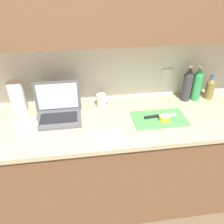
% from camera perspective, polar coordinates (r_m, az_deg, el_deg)
% --- Properties ---
extents(ground_plane, '(12.00, 12.00, 0.00)m').
position_cam_1_polar(ground_plane, '(2.37, -3.72, -20.01)').
color(ground_plane, brown).
rests_on(ground_plane, ground).
extents(wall_back, '(5.20, 0.38, 2.60)m').
position_cam_1_polar(wall_back, '(1.72, -6.51, 21.71)').
color(wall_back, white).
rests_on(wall_back, ground_plane).
extents(counter_unit, '(2.26, 0.65, 0.88)m').
position_cam_1_polar(counter_unit, '(2.03, -4.75, -12.30)').
color(counter_unit, brown).
rests_on(counter_unit, ground_plane).
extents(laptop, '(0.34, 0.25, 0.26)m').
position_cam_1_polar(laptop, '(1.81, -12.78, 0.57)').
color(laptop, '#515156').
rests_on(laptop, counter_unit).
extents(cutting_board, '(0.39, 0.24, 0.01)m').
position_cam_1_polar(cutting_board, '(1.80, 11.30, -1.55)').
color(cutting_board, '#4C9E51').
rests_on(cutting_board, counter_unit).
extents(knife, '(0.26, 0.06, 0.02)m').
position_cam_1_polar(knife, '(1.80, 10.32, -1.02)').
color(knife, silver).
rests_on(knife, cutting_board).
extents(lemon_half_cut, '(0.07, 0.07, 0.04)m').
position_cam_1_polar(lemon_half_cut, '(1.77, 12.53, -1.41)').
color(lemon_half_cut, yellow).
rests_on(lemon_half_cut, cutting_board).
extents(bottle_green_soda, '(0.08, 0.08, 0.31)m').
position_cam_1_polar(bottle_green_soda, '(2.05, 17.69, 6.38)').
color(bottle_green_soda, '#333338').
rests_on(bottle_green_soda, counter_unit).
extents(bottle_oil_tall, '(0.08, 0.08, 0.31)m').
position_cam_1_polar(bottle_oil_tall, '(2.08, 19.78, 6.40)').
color(bottle_oil_tall, '#2D934C').
rests_on(bottle_oil_tall, counter_unit).
extents(bottle_water_clear, '(0.07, 0.07, 0.20)m').
position_cam_1_polar(bottle_water_clear, '(2.16, 22.48, 5.31)').
color(bottle_water_clear, olive).
rests_on(bottle_water_clear, counter_unit).
extents(measuring_cup, '(0.10, 0.08, 0.10)m').
position_cam_1_polar(measuring_cup, '(1.90, -2.56, 2.83)').
color(measuring_cup, silver).
rests_on(measuring_cup, counter_unit).
extents(bowl_white, '(0.17, 0.17, 0.05)m').
position_cam_1_polar(bowl_white, '(1.74, -19.91, -3.56)').
color(bowl_white, beige).
rests_on(bowl_white, counter_unit).
extents(paper_towel_roll, '(0.12, 0.12, 0.25)m').
position_cam_1_polar(paper_towel_roll, '(1.93, -21.82, 3.30)').
color(paper_towel_roll, white).
rests_on(paper_towel_roll, counter_unit).
extents(dish_towel, '(0.24, 0.18, 0.02)m').
position_cam_1_polar(dish_towel, '(1.57, -0.66, -6.19)').
color(dish_towel, white).
rests_on(dish_towel, counter_unit).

